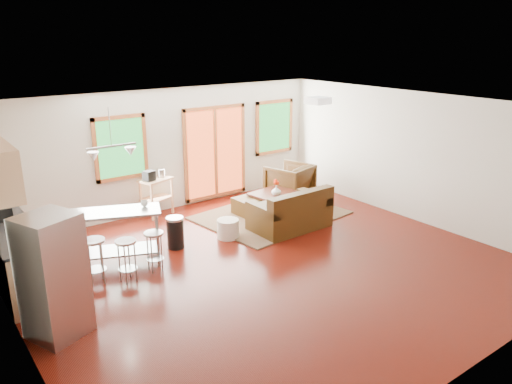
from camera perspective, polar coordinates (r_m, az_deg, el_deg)
floor at (r=8.36m, az=1.24°, el=-8.43°), size 7.50×7.00×0.02m
ceiling at (r=7.58m, az=1.37°, el=9.64°), size 7.50×7.00×0.02m
back_wall at (r=10.76m, az=-10.28°, el=4.68°), size 7.50×0.02×2.60m
left_wall at (r=6.43m, az=-26.35°, el=-5.88°), size 0.02×7.00×2.60m
right_wall at (r=10.53m, az=17.72°, el=3.83°), size 0.02×7.00×2.60m
front_wall at (r=5.72m, az=23.65°, el=-8.38°), size 7.50×0.02×2.60m
window_left at (r=10.28m, az=-15.20°, el=4.88°), size 1.10×0.05×1.30m
french_doors at (r=11.33m, az=-4.67°, el=4.52°), size 1.60×0.05×2.10m
window_right at (r=12.21m, az=2.10°, el=7.44°), size 1.10×0.05×1.30m
rug at (r=10.52m, az=1.67°, el=-2.66°), size 3.08×2.51×0.03m
loveseat at (r=9.76m, az=4.04°, el=-2.41°), size 1.55×0.89×0.82m
coffee_table at (r=10.76m, az=2.07°, el=-0.22°), size 1.13×0.77×0.42m
armchair at (r=11.44m, az=3.85°, el=1.35°), size 1.09×1.05×0.92m
ottoman at (r=10.52m, az=-0.81°, el=-1.67°), size 0.58×0.58×0.37m
pouf at (r=9.38m, az=-3.22°, el=-4.21°), size 0.49×0.49×0.36m
vase at (r=10.50m, az=2.33°, el=0.25°), size 0.25×0.26×0.35m
book at (r=10.73m, az=5.23°, el=0.67°), size 0.21×0.08×0.29m
cabinets at (r=8.18m, az=-26.46°, el=-3.85°), size 0.64×2.24×2.30m
refrigerator at (r=6.73m, az=-22.13°, el=-8.94°), size 0.83×0.82×1.61m
island at (r=8.44m, az=-15.87°, el=-4.00°), size 1.60×1.12×0.94m
cup at (r=8.41m, az=-12.65°, el=-1.20°), size 0.15×0.13×0.12m
bar_stool_a at (r=7.98m, az=-17.98°, el=-6.40°), size 0.40×0.40×0.72m
bar_stool_b at (r=7.90m, az=-14.60°, el=-6.53°), size 0.37×0.37×0.68m
bar_stool_c at (r=8.16m, az=-11.57°, el=-5.64°), size 0.33×0.33×0.66m
trash_can at (r=9.02m, az=-9.20°, el=-4.57°), size 0.41×0.41×0.57m
kitchen_cart at (r=10.54m, az=-11.47°, el=0.89°), size 0.75×0.60×1.01m
ceiling_flush at (r=9.08m, az=7.11°, el=10.34°), size 0.35×0.35×0.12m
pendant_light at (r=8.10m, az=-16.11°, el=4.34°), size 0.80×0.18×0.79m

